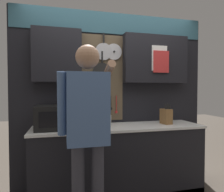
# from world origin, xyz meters

# --- Properties ---
(base_cabinet_counter) EXTENTS (2.21, 0.59, 0.90)m
(base_cabinet_counter) POSITION_xyz_m (0.00, -0.00, 0.45)
(base_cabinet_counter) COLOR black
(base_cabinet_counter) RESTS_ON ground_plane
(back_wall_unit) EXTENTS (2.78, 0.23, 2.47)m
(back_wall_unit) POSITION_xyz_m (0.02, 0.26, 1.50)
(back_wall_unit) COLOR black
(back_wall_unit) RESTS_ON ground_plane
(microwave) EXTENTS (0.48, 0.38, 0.29)m
(microwave) POSITION_xyz_m (-0.79, -0.01, 1.05)
(microwave) COLOR black
(microwave) RESTS_ON base_cabinet_counter
(knife_block) EXTENTS (0.13, 0.16, 0.29)m
(knife_block) POSITION_xyz_m (0.67, -0.01, 1.01)
(knife_block) COLOR brown
(knife_block) RESTS_ON base_cabinet_counter
(utensil_crock) EXTENTS (0.12, 0.12, 0.34)m
(utensil_crock) POSITION_xyz_m (-0.17, -0.01, 0.99)
(utensil_crock) COLOR white
(utensil_crock) RESTS_ON base_cabinet_counter
(person) EXTENTS (0.54, 0.67, 1.79)m
(person) POSITION_xyz_m (-0.50, -0.67, 1.07)
(person) COLOR #383842
(person) RESTS_ON ground_plane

